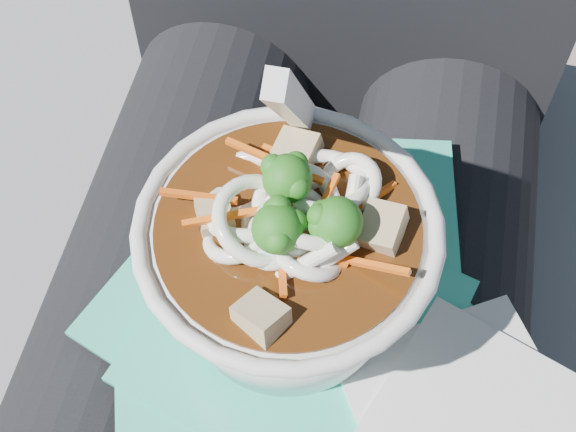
% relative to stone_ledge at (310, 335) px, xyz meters
% --- Properties ---
extents(stone_ledge, '(1.02, 0.54, 0.46)m').
position_rel_stone_ledge_xyz_m(stone_ledge, '(0.00, 0.00, 0.00)').
color(stone_ledge, slate).
rests_on(stone_ledge, ground).
extents(lap, '(0.34, 0.48, 0.15)m').
position_rel_stone_ledge_xyz_m(lap, '(0.00, -0.15, 0.31)').
color(lap, black).
rests_on(lap, stone_ledge).
extents(person_body, '(0.34, 0.94, 1.01)m').
position_rel_stone_ledge_xyz_m(person_body, '(0.00, -0.06, 0.33)').
color(person_body, black).
rests_on(person_body, ground).
extents(plastic_bag, '(0.26, 0.35, 0.01)m').
position_rel_stone_ledge_xyz_m(plastic_bag, '(0.01, -0.17, 0.39)').
color(plastic_bag, '#2BB496').
rests_on(plastic_bag, lap).
extents(napkins, '(0.17, 0.17, 0.01)m').
position_rel_stone_ledge_xyz_m(napkins, '(0.12, -0.21, 0.40)').
color(napkins, silver).
rests_on(napkins, plastic_bag).
extents(udon_bowl, '(0.17, 0.17, 0.20)m').
position_rel_stone_ledge_xyz_m(udon_bowl, '(0.01, -0.16, 0.45)').
color(udon_bowl, white).
rests_on(udon_bowl, plastic_bag).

